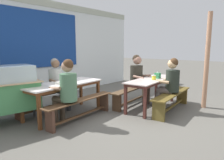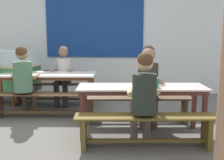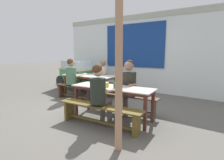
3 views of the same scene
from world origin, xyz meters
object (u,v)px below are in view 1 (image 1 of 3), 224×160
Objects in this scene: bench_near_back at (133,93)px; person_center_facing at (57,81)px; bench_far_back at (49,99)px; person_right_near_table at (138,76)px; condiment_jar at (154,77)px; person_near_front at (170,81)px; soup_bowl at (58,83)px; wooden_support_post at (207,61)px; dining_table_far at (63,86)px; tissue_box at (158,76)px; bench_far_front at (81,106)px; dining_table_near at (152,82)px; person_left_back_turned at (67,87)px; bench_near_front at (172,98)px.

person_center_facing is (-1.57, 1.16, 0.41)m from bench_near_back.
person_right_near_table is (1.95, -1.26, 0.47)m from bench_far_back.
person_near_front is at bearing -75.89° from condiment_jar.
wooden_support_post is (2.79, -2.22, 0.42)m from soup_bowl.
bench_near_back is at bearing -21.45° from dining_table_far.
tissue_box reaches higher than soup_bowl.
dining_table_far is 1.03× the size of bench_far_front.
dining_table_near is at bearing -46.26° from person_center_facing.
bench_near_front is at bearing -30.46° from person_left_back_turned.
soup_bowl is (-1.86, 1.28, -0.03)m from condiment_jar.
bench_near_front is at bearing -33.95° from bench_far_front.
person_near_front is at bearing -52.99° from person_center_facing.
person_left_back_turned is 3.45m from wooden_support_post.
bench_far_back is 2.75m from tissue_box.
person_left_back_turned reaches higher than person_center_facing.
person_left_back_turned is (-2.10, 1.19, 0.01)m from person_near_front.
person_near_front is at bearing -111.82° from tissue_box.
bench_near_front is 1.45× the size of person_left_back_turned.
dining_table_near is at bearing 91.27° from person_near_front.
person_left_back_turned is 0.55× the size of wooden_support_post.
person_center_facing is 7.83× the size of tissue_box.
person_left_back_turned is at bearing 157.68° from condiment_jar.
bench_far_back is 0.47m from person_center_facing.
bench_near_front is 1.29m from wooden_support_post.
person_right_near_table is 0.55m from tissue_box.
condiment_jar is at bearing -25.08° from bench_far_front.
bench_far_back is at bearing 164.88° from person_center_facing.
person_left_back_turned is at bearing 173.85° from person_right_near_table.
person_center_facing reaches higher than bench_near_front.
bench_near_back is 0.78× the size of wooden_support_post.
dining_table_near reaches higher than bench_near_front.
person_left_back_turned is at bearing -107.09° from soup_bowl.
dining_table_near is (1.80, -1.22, -0.00)m from dining_table_far.
bench_near_back is (1.72, -0.16, 0.01)m from bench_far_front.
tissue_box is (0.05, -0.55, 0.05)m from person_right_near_table.
dining_table_far is at bearing 93.68° from bench_far_front.
wooden_support_post is (0.92, -0.94, 0.39)m from condiment_jar.
bench_far_back is 2.95m from bench_near_front.
person_right_near_table is at bearing 70.92° from condiment_jar.
condiment_jar reaches higher than soup_bowl.
bench_near_back is 0.49m from person_right_near_table.
person_left_back_turned is at bearing 150.35° from person_near_front.
bench_near_back is (-0.04, 0.53, -0.36)m from dining_table_near.
tissue_box is 1.48× the size of condiment_jar.
person_right_near_table is (1.92, -0.73, 0.10)m from dining_table_far.
person_near_front is at bearing -88.73° from dining_table_near.
tissue_box is at bearing 74.56° from bench_near_front.
wooden_support_post is at bearing -51.04° from dining_table_near.
tissue_box is 2.46m from soup_bowl.
bench_near_back is (1.79, -1.22, 0.01)m from bench_far_back.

